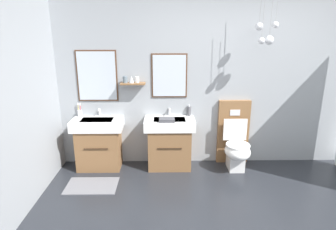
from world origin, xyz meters
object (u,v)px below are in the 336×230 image
at_px(vanity_sink_left, 99,142).
at_px(toilet, 235,143).
at_px(folded_hand_towel, 167,120).
at_px(soap_dispenser, 189,111).
at_px(vanity_sink_right, 169,142).
at_px(toothbrush_cup, 80,113).

bearing_deg(vanity_sink_left, toilet, -0.46).
bearing_deg(vanity_sink_left, folded_hand_towel, -6.93).
distance_m(soap_dispenser, folded_hand_towel, 0.44).
xyz_separation_m(vanity_sink_left, soap_dispenser, (1.35, 0.15, 0.44)).
xyz_separation_m(soap_dispenser, folded_hand_towel, (-0.34, -0.28, -0.05)).
distance_m(toilet, folded_hand_towel, 1.11).
bearing_deg(vanity_sink_right, toilet, -0.96).
relative_size(vanity_sink_left, toilet, 0.77).
bearing_deg(folded_hand_towel, toothbrush_cup, 168.39).
height_order(toothbrush_cup, soap_dispenser, toothbrush_cup).
height_order(soap_dispenser, folded_hand_towel, soap_dispenser).
xyz_separation_m(vanity_sink_right, toilet, (0.99, -0.02, -0.03)).
bearing_deg(toothbrush_cup, vanity_sink_left, -26.57).
height_order(vanity_sink_left, toilet, toilet).
height_order(vanity_sink_right, toothbrush_cup, toothbrush_cup).
bearing_deg(vanity_sink_right, vanity_sink_left, 180.00).
bearing_deg(soap_dispenser, toilet, -13.94).
height_order(vanity_sink_left, toothbrush_cup, toothbrush_cup).
relative_size(soap_dispenser, folded_hand_towel, 0.80).
distance_m(vanity_sink_left, folded_hand_towel, 1.09).
bearing_deg(toothbrush_cup, soap_dispenser, 0.35).
xyz_separation_m(vanity_sink_left, vanity_sink_right, (1.05, 0.00, 0.00)).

